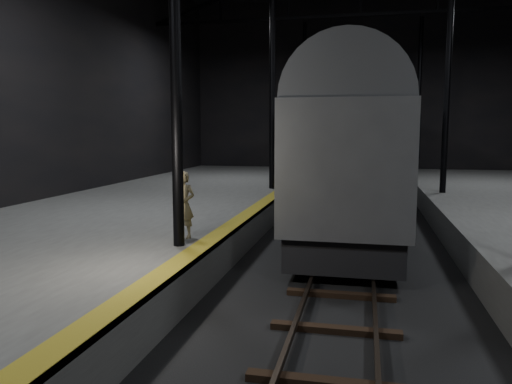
% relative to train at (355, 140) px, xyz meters
% --- Properties ---
extents(ground, '(44.00, 44.00, 0.00)m').
position_rel_train_xyz_m(ground, '(0.00, -7.40, -3.27)').
color(ground, black).
rests_on(ground, ground).
extents(platform_left, '(9.00, 43.80, 1.00)m').
position_rel_train_xyz_m(platform_left, '(-7.50, -7.40, -2.77)').
color(platform_left, '#4C4C4A').
rests_on(platform_left, ground).
extents(tactile_strip, '(0.50, 43.80, 0.01)m').
position_rel_train_xyz_m(tactile_strip, '(-3.25, -7.40, -2.27)').
color(tactile_strip, olive).
rests_on(tactile_strip, platform_left).
extents(track, '(2.40, 43.00, 0.24)m').
position_rel_train_xyz_m(track, '(0.00, -7.40, -3.20)').
color(track, '#3F3328').
rests_on(track, ground).
extents(train, '(3.28, 21.95, 5.87)m').
position_rel_train_xyz_m(train, '(0.00, 0.00, 0.00)').
color(train, gray).
rests_on(train, ground).
extents(woman, '(0.67, 0.49, 1.69)m').
position_rel_train_xyz_m(woman, '(-3.99, -10.56, -1.43)').
color(woman, '#8B7C55').
rests_on(woman, platform_left).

